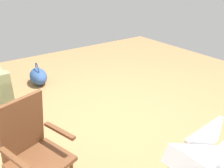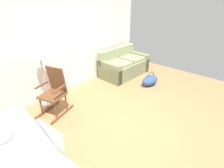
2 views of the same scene
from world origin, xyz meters
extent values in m
plane|color=#9E7247|center=(0.00, 0.00, 0.00)|extent=(7.06, 7.06, 0.00)
cube|color=silver|center=(-1.61, 0.36, 0.63)|extent=(0.07, 0.56, 0.28)
cylinder|color=brown|center=(-0.60, 1.47, 0.25)|extent=(0.04, 0.04, 0.40)
cube|color=brown|center=(-0.83, 1.60, 0.45)|extent=(0.58, 0.59, 0.04)
cube|color=brown|center=(-0.64, 1.65, 0.75)|extent=(0.24, 0.45, 0.60)
cube|color=brown|center=(-0.78, 1.37, 0.67)|extent=(0.38, 0.16, 0.03)
cube|color=brown|center=(-0.91, 1.81, 0.67)|extent=(0.38, 0.16, 0.03)
ellipsoid|color=#2D4C84|center=(1.80, 0.71, 0.15)|extent=(0.60, 0.40, 0.30)
torus|color=navy|center=(1.80, 0.71, 0.28)|extent=(0.30, 0.07, 0.30)
camera|label=1|loc=(-2.52, 2.02, 1.99)|focal=37.91mm
camera|label=2|loc=(-2.52, -1.62, 2.43)|focal=29.10mm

